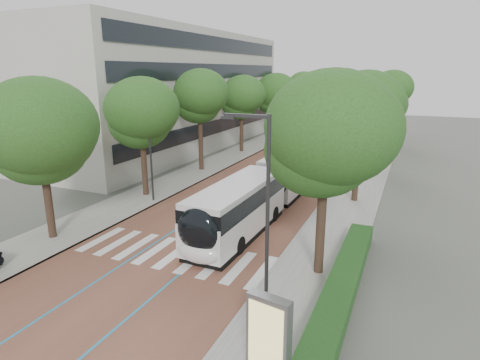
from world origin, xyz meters
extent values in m
plane|color=#51544C|center=(0.00, 0.00, 0.00)|extent=(160.00, 160.00, 0.00)
cube|color=brown|center=(0.00, 40.00, 0.01)|extent=(11.00, 140.00, 0.02)
cube|color=gray|center=(-7.50, 40.00, 0.06)|extent=(4.00, 140.00, 0.12)
cube|color=gray|center=(7.50, 40.00, 0.06)|extent=(4.00, 140.00, 0.12)
cube|color=gray|center=(-5.60, 40.00, 0.06)|extent=(0.20, 140.00, 0.14)
cube|color=gray|center=(5.60, 40.00, 0.06)|extent=(0.20, 140.00, 0.14)
cube|color=silver|center=(-4.80, 1.00, 0.03)|extent=(0.55, 3.60, 0.01)
cube|color=silver|center=(-3.55, 1.00, 0.03)|extent=(0.55, 3.60, 0.01)
cube|color=silver|center=(-2.30, 1.00, 0.03)|extent=(0.55, 3.60, 0.01)
cube|color=silver|center=(-1.05, 1.00, 0.03)|extent=(0.55, 3.60, 0.01)
cube|color=silver|center=(0.20, 1.00, 0.03)|extent=(0.55, 3.60, 0.01)
cube|color=silver|center=(1.45, 1.00, 0.03)|extent=(0.55, 3.60, 0.01)
cube|color=silver|center=(2.70, 1.00, 0.03)|extent=(0.55, 3.60, 0.01)
cube|color=silver|center=(3.95, 1.00, 0.03)|extent=(0.55, 3.60, 0.01)
cube|color=silver|center=(5.20, 1.00, 0.03)|extent=(0.55, 3.60, 0.01)
cube|color=teal|center=(-1.60, 40.00, 0.02)|extent=(0.12, 126.00, 0.01)
cube|color=teal|center=(1.60, 40.00, 0.02)|extent=(0.12, 126.00, 0.01)
cube|color=#9B998F|center=(-19.50, 28.00, 7.00)|extent=(18.00, 40.00, 14.00)
cube|color=black|center=(-10.45, 28.00, 3.00)|extent=(0.12, 38.00, 1.60)
cube|color=black|center=(-10.45, 28.00, 6.20)|extent=(0.12, 38.00, 1.60)
cube|color=black|center=(-10.45, 28.00, 9.40)|extent=(0.12, 38.00, 1.60)
cube|color=black|center=(-10.45, 28.00, 12.40)|extent=(0.12, 38.00, 1.60)
cube|color=#1B3E15|center=(9.10, 0.00, 0.52)|extent=(1.20, 14.00, 0.80)
cylinder|color=#2C2C2E|center=(6.80, -3.00, 4.12)|extent=(0.14, 0.14, 8.00)
cube|color=#2C2C2E|center=(6.00, -3.00, 8.02)|extent=(1.70, 0.12, 0.12)
cube|color=#2C2C2E|center=(5.30, -3.00, 7.94)|extent=(0.50, 0.20, 0.10)
cylinder|color=#2C2C2E|center=(6.80, 22.00, 4.12)|extent=(0.14, 0.14, 8.00)
cube|color=#2C2C2E|center=(6.00, 22.00, 8.02)|extent=(1.70, 0.12, 0.12)
cube|color=#2C2C2E|center=(5.30, 22.00, 7.94)|extent=(0.50, 0.20, 0.10)
cylinder|color=#2C2C2E|center=(-6.10, 8.00, 4.12)|extent=(0.14, 0.14, 8.00)
cylinder|color=black|center=(-7.50, 0.00, 2.13)|extent=(0.44, 0.44, 4.26)
ellipsoid|color=#234D18|center=(-7.50, 0.00, 6.00)|extent=(6.23, 6.23, 5.29)
cylinder|color=black|center=(-7.50, 9.00, 2.20)|extent=(0.44, 0.44, 4.40)
ellipsoid|color=#234D18|center=(-7.50, 9.00, 6.19)|extent=(5.48, 5.48, 4.65)
cylinder|color=black|center=(-7.50, 18.00, 2.46)|extent=(0.44, 0.44, 4.91)
ellipsoid|color=#234D18|center=(-7.50, 18.00, 6.92)|extent=(5.13, 5.13, 4.36)
cylinder|color=black|center=(-7.50, 28.00, 2.21)|extent=(0.44, 0.44, 4.42)
ellipsoid|color=#234D18|center=(-7.50, 28.00, 6.23)|extent=(5.16, 5.16, 4.39)
cylinder|color=black|center=(-7.50, 40.00, 2.13)|extent=(0.44, 0.44, 4.26)
ellipsoid|color=#234D18|center=(-7.50, 40.00, 6.01)|extent=(6.04, 6.04, 5.14)
cylinder|color=black|center=(-7.50, 55.00, 2.27)|extent=(0.44, 0.44, 4.53)
ellipsoid|color=#234D18|center=(-7.50, 55.00, 6.38)|extent=(5.52, 5.52, 4.70)
cylinder|color=black|center=(7.70, 2.00, 2.31)|extent=(0.44, 0.44, 4.63)
ellipsoid|color=#234D18|center=(7.70, 2.00, 6.52)|extent=(5.93, 5.93, 5.04)
cylinder|color=black|center=(7.70, 14.00, 2.39)|extent=(0.44, 0.44, 4.77)
ellipsoid|color=#234D18|center=(7.70, 14.00, 6.73)|extent=(5.29, 5.29, 4.49)
cylinder|color=black|center=(7.70, 28.00, 1.99)|extent=(0.44, 0.44, 3.98)
ellipsoid|color=#234D18|center=(7.70, 28.00, 5.61)|extent=(5.09, 5.09, 4.33)
cylinder|color=black|center=(7.70, 44.00, 2.35)|extent=(0.44, 0.44, 4.71)
ellipsoid|color=#234D18|center=(7.70, 44.00, 6.63)|extent=(5.58, 5.58, 4.74)
cylinder|color=black|center=(2.38, 9.88, 1.77)|extent=(2.32, 0.96, 2.30)
cube|color=silver|center=(2.25, 4.76, 1.26)|extent=(2.73, 9.42, 1.82)
cube|color=black|center=(2.25, 4.76, 2.40)|extent=(2.76, 9.23, 0.97)
cube|color=silver|center=(2.25, 4.76, 3.04)|extent=(2.67, 9.23, 0.31)
cube|color=black|center=(2.25, 4.76, 0.17)|extent=(2.67, 9.04, 0.35)
cube|color=silver|center=(2.48, 14.20, 1.26)|extent=(2.69, 7.80, 1.82)
cube|color=black|center=(2.48, 14.20, 2.40)|extent=(2.72, 7.64, 0.97)
cube|color=silver|center=(2.48, 14.20, 3.04)|extent=(2.63, 7.64, 0.31)
cube|color=black|center=(2.48, 14.20, 0.17)|extent=(2.63, 7.49, 0.35)
ellipsoid|color=black|center=(2.14, 0.23, 2.00)|extent=(2.38, 1.16, 2.28)
ellipsoid|color=silver|center=(2.14, 0.18, 0.86)|extent=(2.37, 1.06, 1.14)
cylinder|color=black|center=(1.07, 2.50, 0.50)|extent=(0.32, 1.01, 1.00)
cylinder|color=black|center=(3.33, 2.45, 0.50)|extent=(0.32, 1.01, 1.00)
cylinder|color=black|center=(1.39, 15.90, 0.50)|extent=(0.32, 1.01, 1.00)
cylinder|color=black|center=(3.65, 15.84, 0.50)|extent=(0.32, 1.01, 1.00)
cylinder|color=black|center=(1.20, 7.86, 0.50)|extent=(0.32, 1.01, 1.00)
cylinder|color=black|center=(3.46, 7.81, 0.50)|extent=(0.32, 1.01, 1.00)
cube|color=silver|center=(1.98, 24.54, 1.26)|extent=(2.92, 12.08, 1.82)
cube|color=black|center=(1.98, 24.54, 2.40)|extent=(2.95, 11.84, 0.97)
cube|color=silver|center=(1.98, 24.54, 3.04)|extent=(2.86, 11.84, 0.31)
cube|color=black|center=(1.98, 24.54, 0.17)|extent=(2.85, 11.60, 0.35)
ellipsoid|color=black|center=(2.18, 18.69, 2.00)|extent=(2.39, 1.18, 2.28)
ellipsoid|color=silver|center=(2.18, 18.64, 0.86)|extent=(2.38, 1.08, 1.14)
cylinder|color=black|center=(0.97, 20.90, 0.50)|extent=(0.33, 1.01, 1.00)
cylinder|color=black|center=(3.23, 20.98, 0.50)|extent=(0.33, 1.01, 1.00)
cylinder|color=black|center=(0.71, 28.30, 0.50)|extent=(0.33, 1.01, 1.00)
cylinder|color=black|center=(2.97, 28.38, 0.50)|extent=(0.33, 1.01, 1.00)
cube|color=silver|center=(2.10, 38.48, 1.26)|extent=(3.08, 12.11, 1.82)
cube|color=black|center=(2.10, 38.48, 2.40)|extent=(3.11, 11.87, 0.97)
cube|color=silver|center=(2.10, 38.48, 3.04)|extent=(3.02, 11.87, 0.31)
cube|color=black|center=(2.10, 38.48, 0.17)|extent=(3.01, 11.63, 0.35)
ellipsoid|color=black|center=(2.38, 32.64, 2.00)|extent=(2.40, 1.21, 2.28)
ellipsoid|color=silver|center=(2.39, 32.59, 0.86)|extent=(2.40, 1.11, 1.14)
cylinder|color=black|center=(1.15, 34.83, 0.50)|extent=(0.35, 1.01, 1.00)
cylinder|color=black|center=(3.40, 34.94, 0.50)|extent=(0.35, 1.01, 1.00)
cylinder|color=black|center=(0.79, 42.22, 0.50)|extent=(0.35, 1.01, 1.00)
cylinder|color=black|center=(3.04, 42.33, 0.50)|extent=(0.35, 1.01, 1.00)
cube|color=#59595B|center=(7.82, -5.60, 1.80)|extent=(1.45, 0.64, 2.49)
cube|color=#E2CB77|center=(7.79, -5.81, 1.80)|extent=(1.17, 0.24, 2.16)
camera|label=1|loc=(11.20, -15.58, 9.51)|focal=30.00mm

